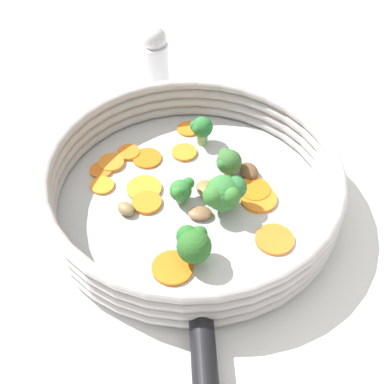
% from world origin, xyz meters
% --- Properties ---
extents(ground_plane, '(4.00, 4.00, 0.00)m').
position_xyz_m(ground_plane, '(0.00, 0.00, 0.00)').
color(ground_plane, silver).
extents(skillet, '(0.36, 0.36, 0.01)m').
position_xyz_m(skillet, '(0.00, 0.00, 0.01)').
color(skillet, '#B2B5B7').
rests_on(skillet, ground_plane).
extents(skillet_rim_wall, '(0.37, 0.37, 0.06)m').
position_xyz_m(skillet_rim_wall, '(0.00, 0.00, 0.04)').
color(skillet_rim_wall, '#B9B3B3').
rests_on(skillet_rim_wall, skillet).
extents(skillet_rivet_left, '(0.01, 0.01, 0.01)m').
position_xyz_m(skillet_rivet_left, '(0.12, 0.12, 0.02)').
color(skillet_rivet_left, '#B3B4B6').
rests_on(skillet_rivet_left, skillet).
extents(skillet_rivet_right, '(0.01, 0.01, 0.01)m').
position_xyz_m(skillet_rivet_right, '(0.03, 0.17, 0.02)').
color(skillet_rivet_right, '#B4B0B4').
rests_on(skillet_rivet_right, skillet).
extents(carrot_slice_0, '(0.04, 0.04, 0.00)m').
position_xyz_m(carrot_slice_0, '(0.03, -0.12, 0.01)').
color(carrot_slice_0, orange).
rests_on(carrot_slice_0, skillet).
extents(carrot_slice_1, '(0.05, 0.05, 0.01)m').
position_xyz_m(carrot_slice_1, '(0.06, -0.11, 0.01)').
color(carrot_slice_1, orange).
rests_on(carrot_slice_1, skillet).
extents(carrot_slice_2, '(0.06, 0.06, 0.00)m').
position_xyz_m(carrot_slice_2, '(-0.07, 0.04, 0.01)').
color(carrot_slice_2, orange).
rests_on(carrot_slice_2, skillet).
extents(carrot_slice_3, '(0.05, 0.05, 0.00)m').
position_xyz_m(carrot_slice_3, '(-0.04, -0.08, 0.01)').
color(carrot_slice_3, orange).
rests_on(carrot_slice_3, skillet).
extents(carrot_slice_4, '(0.06, 0.06, 0.00)m').
position_xyz_m(carrot_slice_4, '(0.04, -0.05, 0.01)').
color(carrot_slice_4, orange).
rests_on(carrot_slice_4, skillet).
extents(carrot_slice_5, '(0.04, 0.04, 0.00)m').
position_xyz_m(carrot_slice_5, '(0.09, -0.08, 0.01)').
color(carrot_slice_5, orange).
rests_on(carrot_slice_5, skillet).
extents(carrot_slice_6, '(0.04, 0.04, 0.00)m').
position_xyz_m(carrot_slice_6, '(-0.07, -0.12, 0.01)').
color(carrot_slice_6, orange).
rests_on(carrot_slice_6, skillet).
extents(carrot_slice_7, '(0.04, 0.04, 0.01)m').
position_xyz_m(carrot_slice_7, '(0.05, -0.02, 0.01)').
color(carrot_slice_7, orange).
rests_on(carrot_slice_7, skillet).
extents(carrot_slice_8, '(0.06, 0.06, 0.00)m').
position_xyz_m(carrot_slice_8, '(0.07, 0.08, 0.01)').
color(carrot_slice_8, orange).
rests_on(carrot_slice_8, skillet).
extents(carrot_slice_9, '(0.06, 0.06, 0.01)m').
position_xyz_m(carrot_slice_9, '(-0.08, 0.03, 0.01)').
color(carrot_slice_9, orange).
rests_on(carrot_slice_9, skillet).
extents(carrot_slice_10, '(0.03, 0.03, 0.00)m').
position_xyz_m(carrot_slice_10, '(0.08, -0.11, 0.01)').
color(carrot_slice_10, orange).
rests_on(carrot_slice_10, skillet).
extents(carrot_slice_11, '(0.06, 0.06, 0.00)m').
position_xyz_m(carrot_slice_11, '(-0.05, 0.11, 0.01)').
color(carrot_slice_11, orange).
rests_on(carrot_slice_11, skillet).
extents(carrot_slice_12, '(0.05, 0.05, 0.00)m').
position_xyz_m(carrot_slice_12, '(0.01, -0.10, 0.01)').
color(carrot_slice_12, orange).
rests_on(carrot_slice_12, skillet).
extents(carrot_slice_13, '(0.04, 0.04, 0.00)m').
position_xyz_m(carrot_slice_13, '(-0.03, -0.00, 0.01)').
color(carrot_slice_13, orange).
rests_on(carrot_slice_13, skillet).
extents(broccoli_floret_0, '(0.04, 0.05, 0.05)m').
position_xyz_m(broccoli_floret_0, '(0.05, 0.08, 0.04)').
color(broccoli_floret_0, '#759D4D').
rests_on(broccoli_floret_0, skillet).
extents(broccoli_floret_1, '(0.04, 0.04, 0.04)m').
position_xyz_m(broccoli_floret_1, '(-0.06, -0.02, 0.03)').
color(broccoli_floret_1, '#89B46B').
rests_on(broccoli_floret_1, skillet).
extents(broccoli_floret_2, '(0.03, 0.03, 0.03)m').
position_xyz_m(broccoli_floret_2, '(0.01, -0.00, 0.03)').
color(broccoli_floret_2, '#73965A').
rests_on(broccoli_floret_2, skillet).
extents(broccoli_floret_3, '(0.06, 0.05, 0.05)m').
position_xyz_m(broccoli_floret_3, '(-0.02, 0.04, 0.04)').
color(broccoli_floret_3, '#85A65D').
rests_on(broccoli_floret_3, skillet).
extents(broccoli_floret_4, '(0.03, 0.03, 0.04)m').
position_xyz_m(broccoli_floret_4, '(-0.07, -0.09, 0.04)').
color(broccoli_floret_4, '#8EB46D').
rests_on(broccoli_floret_4, skillet).
extents(mushroom_piece_0, '(0.03, 0.03, 0.01)m').
position_xyz_m(mushroom_piece_0, '(-0.09, 0.00, 0.02)').
color(mushroom_piece_0, brown).
rests_on(mushroom_piece_0, skillet).
extents(mushroom_piece_1, '(0.03, 0.04, 0.01)m').
position_xyz_m(mushroom_piece_1, '(-0.02, 0.00, 0.02)').
color(mushroom_piece_1, olive).
rests_on(mushroom_piece_1, skillet).
extents(mushroom_piece_2, '(0.04, 0.03, 0.01)m').
position_xyz_m(mushroom_piece_2, '(0.01, 0.03, 0.02)').
color(mushroom_piece_2, '#896244').
rests_on(mushroom_piece_2, skillet).
extents(mushroom_piece_3, '(0.02, 0.03, 0.01)m').
position_xyz_m(mushroom_piece_3, '(0.08, -0.02, 0.02)').
color(mushroom_piece_3, olive).
rests_on(mushroom_piece_3, skillet).
extents(salt_shaker, '(0.04, 0.04, 0.11)m').
position_xyz_m(salt_shaker, '(-0.08, -0.24, 0.06)').
color(salt_shaker, white).
rests_on(salt_shaker, ground_plane).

